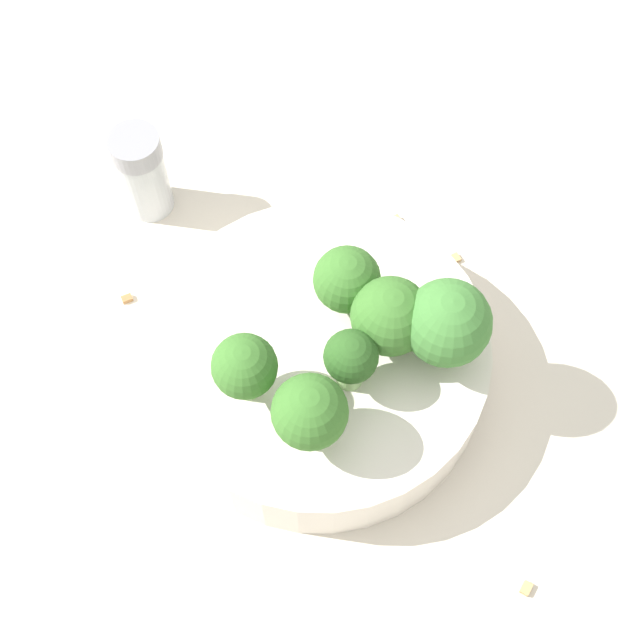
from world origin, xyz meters
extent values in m
plane|color=beige|center=(0.00, 0.00, 0.00)|extent=(3.00, 3.00, 0.00)
cylinder|color=silver|center=(0.00, 0.00, 0.02)|extent=(0.21, 0.21, 0.05)
cylinder|color=#8EB770|center=(0.03, -0.01, 0.06)|extent=(0.02, 0.02, 0.03)
sphere|color=#28511E|center=(0.03, -0.01, 0.08)|extent=(0.03, 0.03, 0.03)
cylinder|color=#84AD66|center=(-0.02, -0.05, 0.06)|extent=(0.02, 0.02, 0.03)
sphere|color=#386B28|center=(-0.02, -0.05, 0.09)|extent=(0.04, 0.04, 0.04)
cylinder|color=#8EB770|center=(0.02, -0.05, 0.06)|extent=(0.03, 0.03, 0.03)
sphere|color=#386B28|center=(0.02, -0.05, 0.09)|extent=(0.04, 0.04, 0.04)
cylinder|color=#84AD66|center=(0.07, 0.03, 0.06)|extent=(0.02, 0.02, 0.03)
sphere|color=#3D7533|center=(0.07, 0.03, 0.09)|extent=(0.05, 0.05, 0.05)
cylinder|color=#7A9E5B|center=(0.04, 0.02, 0.06)|extent=(0.02, 0.02, 0.02)
sphere|color=#386B28|center=(0.04, 0.02, 0.08)|extent=(0.05, 0.05, 0.05)
cylinder|color=#7A9E5B|center=(0.00, 0.03, 0.06)|extent=(0.02, 0.02, 0.02)
sphere|color=#386B28|center=(0.00, 0.03, 0.08)|extent=(0.04, 0.04, 0.04)
cylinder|color=#B2B7BC|center=(-0.18, 0.06, 0.03)|extent=(0.03, 0.03, 0.06)
cylinder|color=gray|center=(-0.18, 0.06, 0.07)|extent=(0.04, 0.04, 0.02)
cube|color=tan|center=(-0.01, 0.13, 0.00)|extent=(0.01, 0.01, 0.01)
cube|color=olive|center=(-0.14, -0.02, 0.00)|extent=(0.01, 0.01, 0.01)
cube|color=tan|center=(0.18, -0.06, 0.00)|extent=(0.01, 0.01, 0.01)
cube|color=tan|center=(0.04, 0.13, 0.00)|extent=(0.01, 0.01, 0.01)
camera|label=1|loc=(0.12, -0.21, 0.54)|focal=50.00mm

